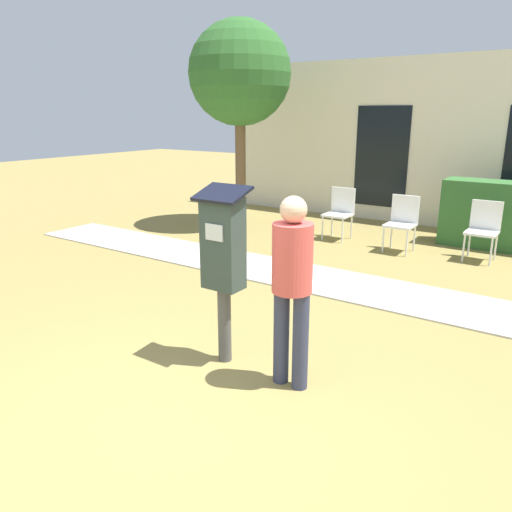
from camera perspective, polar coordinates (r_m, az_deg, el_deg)
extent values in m
plane|color=olive|center=(3.93, -8.19, -17.72)|extent=(40.00, 40.00, 0.00)
cube|color=#B7B2A8|center=(6.54, 12.01, -3.62)|extent=(12.00, 1.10, 0.02)
cube|color=beige|center=(10.30, 21.96, 11.79)|extent=(10.00, 0.24, 3.20)
cube|color=black|center=(10.59, 14.12, 10.91)|extent=(1.10, 0.02, 2.00)
cylinder|color=#4C4C4C|center=(4.52, -3.62, -7.80)|extent=(0.12, 0.12, 0.70)
cube|color=#2D3D38|center=(4.27, -3.79, 1.44)|extent=(0.34, 0.22, 0.80)
cube|color=silver|center=(4.15, -4.81, 2.70)|extent=(0.18, 0.01, 0.14)
cube|color=black|center=(4.18, -3.90, 7.17)|extent=(0.44, 0.31, 0.12)
cylinder|color=#333851|center=(4.15, 2.91, -9.14)|extent=(0.13, 0.13, 0.82)
cylinder|color=#333851|center=(4.07, 5.10, -9.73)|extent=(0.13, 0.13, 0.82)
cylinder|color=#D14C47|center=(3.86, 4.19, -0.23)|extent=(0.32, 0.32, 0.55)
sphere|color=#D8AD8C|center=(3.78, 4.31, 5.31)|extent=(0.21, 0.21, 0.21)
cylinder|color=white|center=(8.85, 7.60, 3.15)|extent=(0.03, 0.03, 0.42)
cylinder|color=white|center=(8.69, 9.83, 2.82)|extent=(0.03, 0.03, 0.42)
cylinder|color=white|center=(9.18, 8.67, 3.58)|extent=(0.03, 0.03, 0.42)
cylinder|color=white|center=(9.03, 10.84, 3.27)|extent=(0.03, 0.03, 0.42)
cube|color=white|center=(8.89, 9.30, 4.65)|extent=(0.44, 0.44, 0.04)
cube|color=white|center=(9.03, 9.92, 6.33)|extent=(0.44, 0.04, 0.44)
cylinder|color=white|center=(8.22, 14.33, 1.78)|extent=(0.03, 0.03, 0.42)
cylinder|color=white|center=(8.11, 16.84, 1.39)|extent=(0.03, 0.03, 0.42)
cylinder|color=white|center=(8.57, 15.21, 2.29)|extent=(0.03, 0.03, 0.42)
cylinder|color=white|center=(8.46, 17.63, 1.92)|extent=(0.03, 0.03, 0.42)
cube|color=white|center=(8.29, 16.12, 3.39)|extent=(0.44, 0.44, 0.04)
cube|color=white|center=(8.43, 16.69, 5.20)|extent=(0.44, 0.04, 0.44)
cylinder|color=white|center=(8.10, 22.64, 0.81)|extent=(0.03, 0.03, 0.42)
cylinder|color=white|center=(8.04, 25.27, 0.39)|extent=(0.03, 0.03, 0.42)
cylinder|color=white|center=(8.46, 23.18, 1.37)|extent=(0.03, 0.03, 0.42)
cylinder|color=white|center=(8.41, 25.70, 0.97)|extent=(0.03, 0.03, 0.42)
cube|color=white|center=(8.20, 24.38, 2.43)|extent=(0.44, 0.44, 0.04)
cube|color=white|center=(8.35, 24.83, 4.28)|extent=(0.44, 0.04, 0.44)
cube|color=#33662D|center=(9.10, 25.86, 4.21)|extent=(1.71, 0.60, 1.10)
cylinder|color=brown|center=(9.82, -1.77, 9.83)|extent=(0.20, 0.20, 2.20)
sphere|color=#2D6028|center=(9.78, -1.87, 20.16)|extent=(1.90, 1.90, 1.90)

